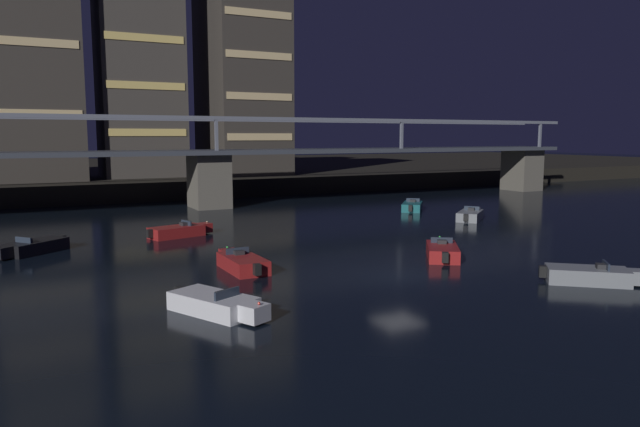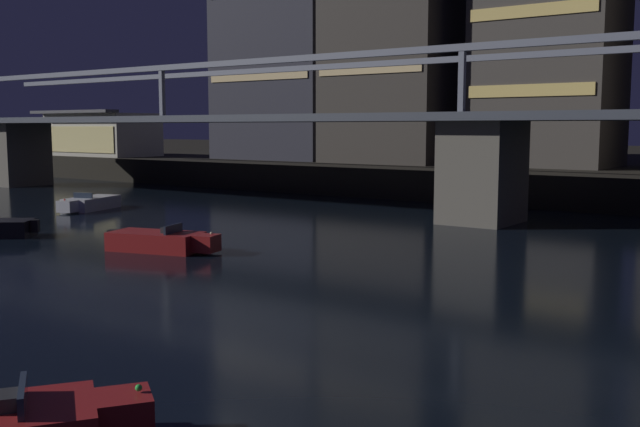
% 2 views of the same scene
% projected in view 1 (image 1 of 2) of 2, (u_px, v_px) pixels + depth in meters
% --- Properties ---
extents(ground_plane, '(400.00, 400.00, 0.00)m').
position_uv_depth(ground_plane, '(399.00, 277.00, 31.70)').
color(ground_plane, black).
extents(far_riverbank, '(240.00, 80.00, 2.20)m').
position_uv_depth(far_riverbank, '(130.00, 172.00, 104.62)').
color(far_riverbank, black).
rests_on(far_riverbank, ground).
extents(river_bridge, '(94.43, 6.40, 9.38)m').
position_uv_depth(river_bridge, '(209.00, 164.00, 61.76)').
color(river_bridge, '#605B51').
rests_on(river_bridge, ground).
extents(tower_west_tall, '(10.50, 8.66, 39.11)m').
position_uv_depth(tower_west_tall, '(28.00, 11.00, 67.92)').
color(tower_west_tall, '#38332D').
rests_on(tower_west_tall, far_riverbank).
extents(tower_central, '(10.22, 8.37, 28.98)m').
position_uv_depth(tower_central, '(139.00, 64.00, 75.89)').
color(tower_central, '#423D38').
rests_on(tower_central, far_riverbank).
extents(tower_east_tall, '(9.65, 13.83, 26.22)m').
position_uv_depth(tower_east_tall, '(241.00, 79.00, 81.56)').
color(tower_east_tall, '#38332D').
rests_on(tower_east_tall, far_riverbank).
extents(speedboat_near_left, '(3.87, 4.75, 1.16)m').
position_uv_depth(speedboat_near_left, '(442.00, 251.00, 36.69)').
color(speedboat_near_left, maroon).
rests_on(speedboat_near_left, ground).
extents(speedboat_near_center, '(1.84, 5.20, 1.16)m').
position_uv_depth(speedboat_near_center, '(242.00, 263.00, 33.32)').
color(speedboat_near_center, maroon).
rests_on(speedboat_near_center, ground).
extents(speedboat_near_right, '(4.60, 4.14, 1.16)m').
position_uv_depth(speedboat_near_right, '(470.00, 215.00, 53.18)').
color(speedboat_near_right, gray).
rests_on(speedboat_near_right, ground).
extents(speedboat_mid_left, '(5.18, 2.80, 1.16)m').
position_uv_depth(speedboat_mid_left, '(179.00, 231.00, 44.32)').
color(speedboat_mid_left, maroon).
rests_on(speedboat_mid_left, ground).
extents(speedboat_mid_center, '(4.18, 4.57, 1.16)m').
position_uv_depth(speedboat_mid_center, '(412.00, 206.00, 59.96)').
color(speedboat_mid_center, '#196066').
rests_on(speedboat_mid_center, ground).
extents(speedboat_far_left, '(3.35, 4.97, 1.16)m').
position_uv_depth(speedboat_far_left, '(217.00, 304.00, 25.09)').
color(speedboat_far_left, silver).
rests_on(speedboat_far_left, ground).
extents(speedboat_far_center, '(4.57, 4.17, 1.16)m').
position_uv_depth(speedboat_far_center, '(592.00, 275.00, 30.26)').
color(speedboat_far_center, gray).
rests_on(speedboat_far_center, ground).
extents(speedboat_far_right, '(4.63, 4.10, 1.16)m').
position_uv_depth(speedboat_far_right, '(32.00, 247.00, 37.97)').
color(speedboat_far_right, black).
rests_on(speedboat_far_right, ground).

